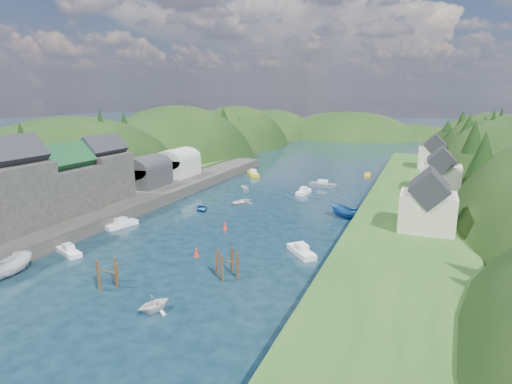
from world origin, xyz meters
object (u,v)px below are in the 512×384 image
at_px(piling_cluster_near, 107,276).
at_px(piling_cluster_far, 227,266).
at_px(channel_buoy_far, 225,226).
at_px(channel_buoy_near, 196,253).

xyz_separation_m(piling_cluster_near, piling_cluster_far, (10.92, 7.08, 0.11)).
bearing_deg(piling_cluster_near, piling_cluster_far, 32.94).
bearing_deg(piling_cluster_far, piling_cluster_near, -147.06).
bearing_deg(channel_buoy_far, piling_cluster_near, -98.03).
height_order(piling_cluster_far, channel_buoy_far, piling_cluster_far).
distance_m(piling_cluster_near, channel_buoy_far, 22.70).
distance_m(piling_cluster_near, channel_buoy_near, 12.01).
bearing_deg(piling_cluster_far, channel_buoy_near, 147.65).
height_order(piling_cluster_near, channel_buoy_near, piling_cluster_near).
xyz_separation_m(piling_cluster_far, channel_buoy_near, (-6.30, 3.99, -0.73)).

